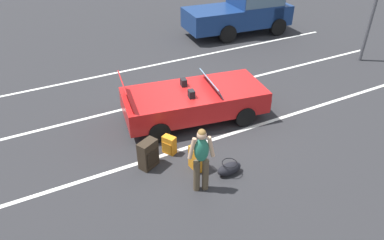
{
  "coord_description": "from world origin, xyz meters",
  "views": [
    {
      "loc": [
        -4.18,
        -7.87,
        5.69
      ],
      "look_at": [
        -0.65,
        -1.11,
        0.75
      ],
      "focal_mm": 32.66,
      "sensor_mm": 36.0,
      "label": 1
    }
  ],
  "objects_px": {
    "duffel_bag": "(229,168)",
    "traveler_person": "(201,157)",
    "suitcase_large_black": "(148,154)",
    "suitcase_small_carryon": "(169,145)",
    "parked_pickup_truck_near": "(245,10)",
    "suitcase_medium_bright": "(197,158)",
    "convertible_car": "(201,100)"
  },
  "relations": [
    {
      "from": "traveler_person",
      "to": "parked_pickup_truck_near",
      "type": "distance_m",
      "value": 11.05
    },
    {
      "from": "suitcase_small_carryon",
      "to": "parked_pickup_truck_near",
      "type": "xyz_separation_m",
      "value": [
        7.14,
        6.95,
        0.86
      ]
    },
    {
      "from": "traveler_person",
      "to": "parked_pickup_truck_near",
      "type": "bearing_deg",
      "value": -20.64
    },
    {
      "from": "convertible_car",
      "to": "duffel_bag",
      "type": "xyz_separation_m",
      "value": [
        -0.62,
        -2.58,
        -0.43
      ]
    },
    {
      "from": "suitcase_small_carryon",
      "to": "duffel_bag",
      "type": "relative_size",
      "value": 0.78
    },
    {
      "from": "suitcase_large_black",
      "to": "suitcase_small_carryon",
      "type": "distance_m",
      "value": 0.73
    },
    {
      "from": "convertible_car",
      "to": "suitcase_medium_bright",
      "type": "xyz_separation_m",
      "value": [
        -1.22,
        -2.05,
        -0.28
      ]
    },
    {
      "from": "suitcase_small_carryon",
      "to": "traveler_person",
      "type": "bearing_deg",
      "value": 63.55
    },
    {
      "from": "suitcase_medium_bright",
      "to": "duffel_bag",
      "type": "relative_size",
      "value": 1.34
    },
    {
      "from": "suitcase_large_black",
      "to": "traveler_person",
      "type": "height_order",
      "value": "traveler_person"
    },
    {
      "from": "suitcase_small_carryon",
      "to": "traveler_person",
      "type": "distance_m",
      "value": 1.7
    },
    {
      "from": "parked_pickup_truck_near",
      "to": "duffel_bag",
      "type": "bearing_deg",
      "value": -121.15
    },
    {
      "from": "suitcase_medium_bright",
      "to": "duffel_bag",
      "type": "distance_m",
      "value": 0.82
    },
    {
      "from": "convertible_car",
      "to": "parked_pickup_truck_near",
      "type": "xyz_separation_m",
      "value": [
        5.58,
        5.78,
        0.51
      ]
    },
    {
      "from": "suitcase_large_black",
      "to": "parked_pickup_truck_near",
      "type": "relative_size",
      "value": 0.14
    },
    {
      "from": "convertible_car",
      "to": "suitcase_medium_bright",
      "type": "bearing_deg",
      "value": -111.47
    },
    {
      "from": "suitcase_medium_bright",
      "to": "traveler_person",
      "type": "height_order",
      "value": "traveler_person"
    },
    {
      "from": "convertible_car",
      "to": "traveler_person",
      "type": "relative_size",
      "value": 2.64
    },
    {
      "from": "convertible_car",
      "to": "duffel_bag",
      "type": "height_order",
      "value": "convertible_car"
    },
    {
      "from": "suitcase_medium_bright",
      "to": "parked_pickup_truck_near",
      "type": "height_order",
      "value": "parked_pickup_truck_near"
    },
    {
      "from": "suitcase_large_black",
      "to": "duffel_bag",
      "type": "bearing_deg",
      "value": 28.0
    },
    {
      "from": "duffel_bag",
      "to": "traveler_person",
      "type": "bearing_deg",
      "value": -170.67
    },
    {
      "from": "suitcase_large_black",
      "to": "duffel_bag",
      "type": "relative_size",
      "value": 1.15
    },
    {
      "from": "suitcase_medium_bright",
      "to": "suitcase_small_carryon",
      "type": "relative_size",
      "value": 1.73
    },
    {
      "from": "duffel_bag",
      "to": "traveler_person",
      "type": "distance_m",
      "value": 1.16
    },
    {
      "from": "convertible_car",
      "to": "suitcase_medium_bright",
      "type": "height_order",
      "value": "convertible_car"
    },
    {
      "from": "suitcase_small_carryon",
      "to": "parked_pickup_truck_near",
      "type": "bearing_deg",
      "value": -165.29
    },
    {
      "from": "parked_pickup_truck_near",
      "to": "suitcase_small_carryon",
      "type": "bearing_deg",
      "value": -130.36
    },
    {
      "from": "convertible_car",
      "to": "parked_pickup_truck_near",
      "type": "relative_size",
      "value": 0.85
    },
    {
      "from": "suitcase_large_black",
      "to": "suitcase_medium_bright",
      "type": "height_order",
      "value": "suitcase_medium_bright"
    },
    {
      "from": "traveler_person",
      "to": "suitcase_small_carryon",
      "type": "bearing_deg",
      "value": 22.12
    },
    {
      "from": "suitcase_medium_bright",
      "to": "duffel_bag",
      "type": "height_order",
      "value": "suitcase_medium_bright"
    }
  ]
}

